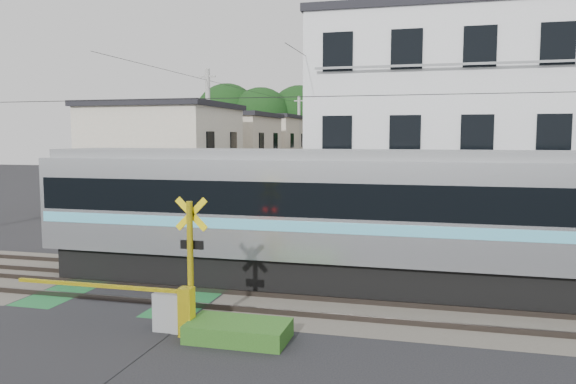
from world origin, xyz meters
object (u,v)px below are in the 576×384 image
(pedestrian, at_px, (316,182))
(apartment_block, at_px, (440,131))
(crossing_signal_near, at_px, (173,301))
(crossing_signal_far, at_px, (134,236))

(pedestrian, bearing_deg, apartment_block, 126.90)
(apartment_block, bearing_deg, pedestrian, 115.16)
(crossing_signal_near, bearing_deg, crossing_signal_far, 125.29)
(crossing_signal_near, xyz_separation_m, apartment_block, (5.91, 13.15, 3.94))
(crossing_signal_near, relative_size, apartment_block, 0.46)
(crossing_signal_near, xyz_separation_m, pedestrian, (-3.41, 33.00, 0.05))
(crossing_signal_near, bearing_deg, apartment_block, 65.78)
(crossing_signal_far, relative_size, apartment_block, 0.46)
(apartment_block, relative_size, pedestrian, 6.72)
(crossing_signal_far, xyz_separation_m, pedestrian, (1.76, 25.70, 0.05))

